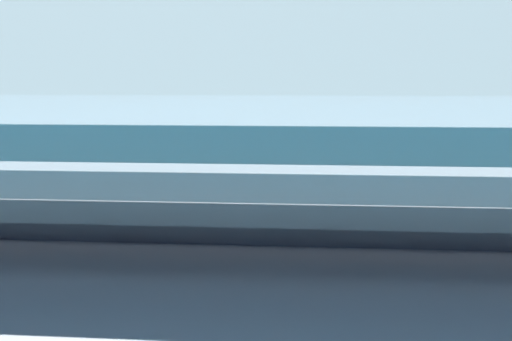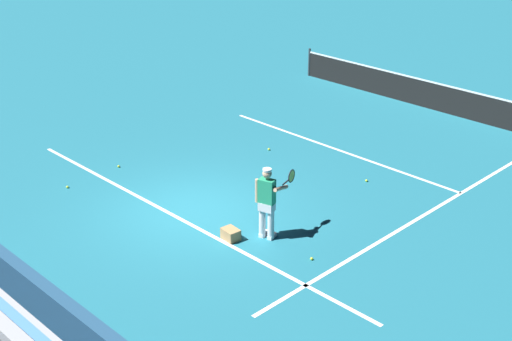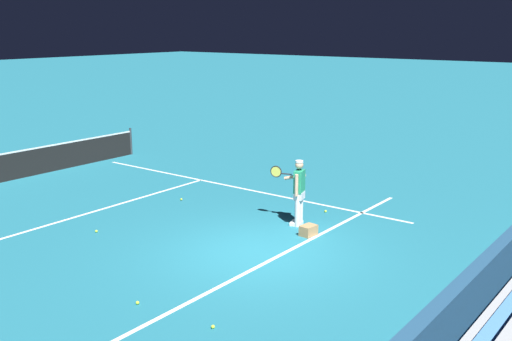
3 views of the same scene
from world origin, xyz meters
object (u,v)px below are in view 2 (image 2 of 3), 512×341
object	(u,v)px
tennis_ball_midcourt	(366,181)
tennis_net	(432,95)
ball_box_cardboard	(231,234)
tennis_ball_toward_net	(312,259)
tennis_ball_far_left	(67,187)
tennis_ball_by_box	(269,149)
tennis_player	(268,202)
tennis_ball_far_right	(119,166)

from	to	relation	value
tennis_ball_midcourt	tennis_net	xyz separation A→B (m)	(-1.98, 6.20, 0.46)
ball_box_cardboard	tennis_net	xyz separation A→B (m)	(-1.67, 10.83, 0.36)
tennis_ball_toward_net	tennis_ball_far_left	distance (m)	7.07
tennis_ball_far_left	tennis_net	bearing A→B (deg)	74.77
tennis_ball_toward_net	tennis_ball_far_left	world-z (taller)	same
tennis_ball_by_box	tennis_ball_midcourt	distance (m)	3.34
tennis_player	tennis_ball_far_right	distance (m)	5.69
tennis_player	tennis_ball_far_left	size ratio (longest dim) A/B	25.98
tennis_ball_midcourt	tennis_ball_toward_net	bearing A→B (deg)	-68.59
tennis_ball_by_box	tennis_ball_midcourt	xyz separation A→B (m)	(3.33, 0.29, 0.00)
tennis_ball_far_right	tennis_ball_by_box	world-z (taller)	same
tennis_ball_midcourt	tennis_player	bearing A→B (deg)	-86.99
ball_box_cardboard	tennis_ball_far_right	bearing A→B (deg)	174.36
tennis_ball_far_left	tennis_ball_by_box	distance (m)	5.87
ball_box_cardboard	tennis_ball_far_left	world-z (taller)	ball_box_cardboard
tennis_player	ball_box_cardboard	distance (m)	1.13
tennis_ball_by_box	tennis_ball_toward_net	bearing A→B (deg)	-37.16
tennis_player	tennis_ball_by_box	distance (m)	5.18
ball_box_cardboard	tennis_ball_midcourt	size ratio (longest dim) A/B	6.06
tennis_player	tennis_ball_midcourt	distance (m)	4.08
tennis_ball_far_right	tennis_net	size ratio (longest dim) A/B	0.01
tennis_ball_toward_net	tennis_net	bearing A→B (deg)	109.17
ball_box_cardboard	tennis_player	bearing A→B (deg)	51.62
ball_box_cardboard	tennis_ball_by_box	size ratio (longest dim) A/B	6.06
tennis_ball_toward_net	tennis_ball_far_left	size ratio (longest dim) A/B	1.00
tennis_ball_by_box	tennis_ball_far_left	bearing A→B (deg)	-109.12
ball_box_cardboard	tennis_net	world-z (taller)	tennis_net
tennis_net	tennis_ball_far_right	bearing A→B (deg)	-108.42
tennis_player	tennis_ball_toward_net	bearing A→B (deg)	-1.18
tennis_ball_far_left	tennis_ball_midcourt	world-z (taller)	same
tennis_player	tennis_ball_toward_net	xyz separation A→B (m)	(1.36, -0.03, -0.86)
tennis_net	ball_box_cardboard	bearing A→B (deg)	-81.25
tennis_ball_far_left	tennis_net	size ratio (longest dim) A/B	0.01
tennis_player	ball_box_cardboard	xyz separation A→B (m)	(-0.52, -0.65, -0.76)
tennis_ball_far_right	tennis_ball_by_box	xyz separation A→B (m)	(2.08, 3.84, 0.00)
tennis_ball_far_right	tennis_ball_midcourt	world-z (taller)	same
tennis_ball_far_right	tennis_ball_far_left	distance (m)	1.72
tennis_ball_by_box	tennis_ball_far_right	bearing A→B (deg)	-118.52
tennis_player	tennis_ball_far_right	size ratio (longest dim) A/B	25.98
tennis_ball_far_left	tennis_ball_midcourt	size ratio (longest dim) A/B	1.00
ball_box_cardboard	tennis_ball_far_right	world-z (taller)	ball_box_cardboard
tennis_ball_far_right	tennis_net	bearing A→B (deg)	71.58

